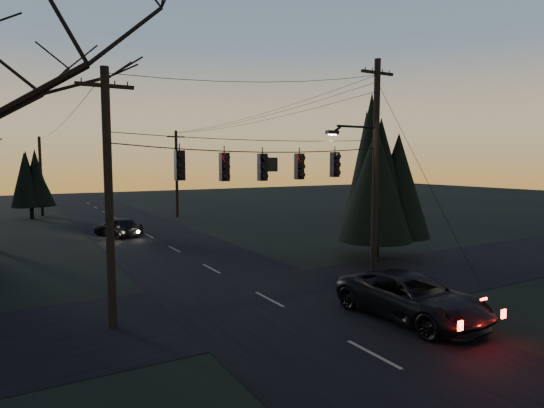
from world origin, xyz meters
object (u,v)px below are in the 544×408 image
utility_pole_far_r (178,217)px  sedan_oncoming_a (118,227)px  utility_pole_left (113,327)px  evergreen_right (377,176)px  utility_pole_right (373,282)px  utility_pole_far_l (43,216)px  suv_near (412,297)px

utility_pole_far_r → sedan_oncoming_a: 11.88m
utility_pole_left → evergreen_right: evergreen_right is taller
utility_pole_right → utility_pole_left: 11.50m
utility_pole_far_l → sedan_oncoming_a: size_ratio=1.90×
evergreen_right → utility_pole_far_l: bearing=115.7°
utility_pole_far_l → suv_near: bearing=-77.2°
utility_pole_left → suv_near: (9.20, -4.44, 0.78)m
utility_pole_left → utility_pole_far_r: (11.50, 28.00, 0.00)m
evergreen_right → sedan_oncoming_a: evergreen_right is taller
utility_pole_far_l → evergreen_right: 35.81m
evergreen_right → suv_near: bearing=-126.2°
utility_pole_left → utility_pole_far_l: utility_pole_left is taller
utility_pole_right → sedan_oncoming_a: 20.31m
utility_pole_right → utility_pole_left: bearing=180.0°
sedan_oncoming_a → utility_pole_far_l: bearing=-100.5°
utility_pole_right → evergreen_right: 7.27m
utility_pole_left → utility_pole_far_r: bearing=67.7°
utility_pole_far_l → sedan_oncoming_a: utility_pole_far_l is taller
evergreen_right → utility_pole_right: bearing=-134.1°
utility_pole_right → utility_pole_far_r: bearing=90.0°
evergreen_right → suv_near: (-6.18, -8.44, -3.90)m
utility_pole_far_r → sedan_oncoming_a: utility_pole_far_r is taller
utility_pole_far_r → utility_pole_right: bearing=-90.0°
utility_pole_right → sedan_oncoming_a: utility_pole_right is taller
utility_pole_left → sedan_oncoming_a: 19.27m
utility_pole_far_l → evergreen_right: evergreen_right is taller
utility_pole_far_l → suv_near: 41.48m
utility_pole_left → utility_pole_right: bearing=0.0°
utility_pole_far_r → utility_pole_far_l: bearing=145.2°
utility_pole_far_l → utility_pole_right: bearing=-72.3°
utility_pole_far_l → sedan_oncoming_a: 17.62m
utility_pole_left → sedan_oncoming_a: utility_pole_left is taller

